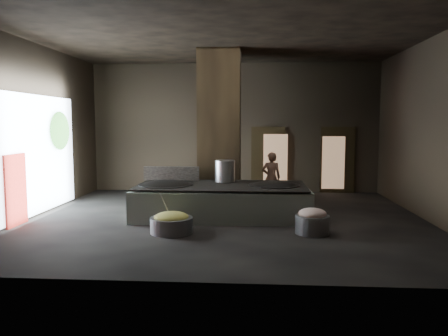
# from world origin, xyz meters

# --- Properties ---
(floor) EXTENTS (10.00, 9.00, 0.10)m
(floor) POSITION_xyz_m (0.00, 0.00, -0.05)
(floor) COLOR black
(floor) RESTS_ON ground
(ceiling) EXTENTS (10.00, 9.00, 0.10)m
(ceiling) POSITION_xyz_m (0.00, 0.00, 4.55)
(ceiling) COLOR black
(ceiling) RESTS_ON back_wall
(back_wall) EXTENTS (10.00, 0.10, 4.50)m
(back_wall) POSITION_xyz_m (0.00, 4.55, 2.25)
(back_wall) COLOR black
(back_wall) RESTS_ON ground
(front_wall) EXTENTS (10.00, 0.10, 4.50)m
(front_wall) POSITION_xyz_m (0.00, -4.55, 2.25)
(front_wall) COLOR black
(front_wall) RESTS_ON ground
(left_wall) EXTENTS (0.10, 9.00, 4.50)m
(left_wall) POSITION_xyz_m (-5.05, 0.00, 2.25)
(left_wall) COLOR black
(left_wall) RESTS_ON ground
(right_wall) EXTENTS (0.10, 9.00, 4.50)m
(right_wall) POSITION_xyz_m (5.05, 0.00, 2.25)
(right_wall) COLOR black
(right_wall) RESTS_ON ground
(pillar) EXTENTS (1.20, 1.20, 4.50)m
(pillar) POSITION_xyz_m (-0.30, 1.90, 2.25)
(pillar) COLOR black
(pillar) RESTS_ON ground
(hearth_platform) EXTENTS (4.48, 2.24, 0.77)m
(hearth_platform) POSITION_xyz_m (-0.12, 0.24, 0.38)
(hearth_platform) COLOR silver
(hearth_platform) RESTS_ON ground
(platform_cap) EXTENTS (4.33, 2.08, 0.03)m
(platform_cap) POSITION_xyz_m (-0.12, 0.24, 0.82)
(platform_cap) COLOR black
(platform_cap) RESTS_ON hearth_platform
(wok_left) EXTENTS (1.39, 1.39, 0.38)m
(wok_left) POSITION_xyz_m (-1.57, 0.19, 0.75)
(wok_left) COLOR black
(wok_left) RESTS_ON hearth_platform
(wok_left_rim) EXTENTS (1.42, 1.42, 0.05)m
(wok_left_rim) POSITION_xyz_m (-1.57, 0.19, 0.82)
(wok_left_rim) COLOR black
(wok_left_rim) RESTS_ON hearth_platform
(wok_right) EXTENTS (1.30, 1.30, 0.37)m
(wok_right) POSITION_xyz_m (1.23, 0.29, 0.75)
(wok_right) COLOR black
(wok_right) RESTS_ON hearth_platform
(wok_right_rim) EXTENTS (1.33, 1.33, 0.05)m
(wok_right_rim) POSITION_xyz_m (1.23, 0.29, 0.82)
(wok_right_rim) COLOR black
(wok_right_rim) RESTS_ON hearth_platform
(stock_pot) EXTENTS (0.54, 0.54, 0.58)m
(stock_pot) POSITION_xyz_m (-0.07, 0.79, 1.13)
(stock_pot) COLOR #A6ABAE
(stock_pot) RESTS_ON hearth_platform
(splash_guard) EXTENTS (1.54, 0.10, 0.38)m
(splash_guard) POSITION_xyz_m (-1.57, 0.99, 1.03)
(splash_guard) COLOR black
(splash_guard) RESTS_ON hearth_platform
(cook) EXTENTS (0.58, 0.38, 1.55)m
(cook) POSITION_xyz_m (1.23, 2.27, 0.77)
(cook) COLOR brown
(cook) RESTS_ON ground
(veg_basin) EXTENTS (1.09, 1.09, 0.35)m
(veg_basin) POSITION_xyz_m (-1.10, -1.53, 0.17)
(veg_basin) COLOR slate
(veg_basin) RESTS_ON ground
(veg_fill) EXTENTS (0.77, 0.77, 0.24)m
(veg_fill) POSITION_xyz_m (-1.10, -1.53, 0.35)
(veg_fill) COLOR #7B9E4C
(veg_fill) RESTS_ON veg_basin
(ladle) EXTENTS (0.24, 0.32, 0.67)m
(ladle) POSITION_xyz_m (-1.25, -1.38, 0.55)
(ladle) COLOR #A6ABAE
(ladle) RESTS_ON veg_basin
(meat_basin) EXTENTS (0.79, 0.79, 0.41)m
(meat_basin) POSITION_xyz_m (1.99, -1.39, 0.20)
(meat_basin) COLOR slate
(meat_basin) RESTS_ON ground
(meat_fill) EXTENTS (0.61, 0.61, 0.23)m
(meat_fill) POSITION_xyz_m (1.99, -1.39, 0.45)
(meat_fill) COLOR tan
(meat_fill) RESTS_ON meat_basin
(doorway_near) EXTENTS (1.18, 0.08, 2.38)m
(doorway_near) POSITION_xyz_m (1.20, 4.45, 1.10)
(doorway_near) COLOR black
(doorway_near) RESTS_ON ground
(doorway_near_glow) EXTENTS (0.83, 0.04, 1.97)m
(doorway_near_glow) POSITION_xyz_m (1.45, 4.39, 1.05)
(doorway_near_glow) COLOR #8C6647
(doorway_near_glow) RESTS_ON ground
(doorway_far) EXTENTS (1.18, 0.08, 2.38)m
(doorway_far) POSITION_xyz_m (3.60, 4.45, 1.10)
(doorway_far) COLOR black
(doorway_far) RESTS_ON ground
(doorway_far_glow) EXTENTS (0.77, 0.04, 1.82)m
(doorway_far_glow) POSITION_xyz_m (3.45, 4.40, 1.05)
(doorway_far_glow) COLOR #8C6647
(doorway_far_glow) RESTS_ON ground
(left_opening) EXTENTS (0.04, 4.20, 3.10)m
(left_opening) POSITION_xyz_m (-4.95, 0.20, 1.60)
(left_opening) COLOR white
(left_opening) RESTS_ON ground
(pavilion_sliver) EXTENTS (0.05, 0.90, 1.70)m
(pavilion_sliver) POSITION_xyz_m (-4.88, -1.10, 0.85)
(pavilion_sliver) COLOR maroon
(pavilion_sliver) RESTS_ON ground
(tree_silhouette) EXTENTS (0.28, 1.10, 1.10)m
(tree_silhouette) POSITION_xyz_m (-4.85, 1.30, 2.20)
(tree_silhouette) COLOR #194714
(tree_silhouette) RESTS_ON left_opening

